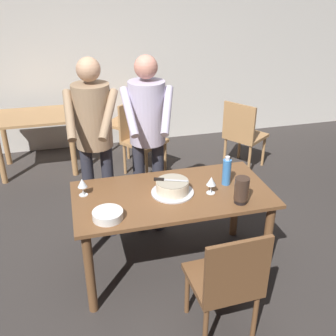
# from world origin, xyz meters

# --- Properties ---
(ground_plane) EXTENTS (14.00, 14.00, 0.00)m
(ground_plane) POSITION_xyz_m (0.00, 0.00, 0.00)
(ground_plane) COLOR #383330
(back_wall) EXTENTS (10.00, 0.12, 2.70)m
(back_wall) POSITION_xyz_m (0.00, 2.98, 1.35)
(back_wall) COLOR silver
(back_wall) RESTS_ON ground_plane
(main_dining_table) EXTENTS (1.57, 0.79, 0.75)m
(main_dining_table) POSITION_xyz_m (0.00, 0.00, 0.63)
(main_dining_table) COLOR brown
(main_dining_table) RESTS_ON ground_plane
(cake_on_platter) EXTENTS (0.34, 0.34, 0.11)m
(cake_on_platter) POSITION_xyz_m (0.00, -0.00, 0.80)
(cake_on_platter) COLOR silver
(cake_on_platter) RESTS_ON main_dining_table
(cake_knife) EXTENTS (0.26, 0.12, 0.02)m
(cake_knife) POSITION_xyz_m (-0.06, 0.03, 0.87)
(cake_knife) COLOR silver
(cake_knife) RESTS_ON cake_on_platter
(plate_stack) EXTENTS (0.22, 0.22, 0.06)m
(plate_stack) POSITION_xyz_m (-0.54, -0.23, 0.78)
(plate_stack) COLOR white
(plate_stack) RESTS_ON main_dining_table
(wine_glass_near) EXTENTS (0.08, 0.08, 0.14)m
(wine_glass_near) POSITION_xyz_m (0.29, -0.08, 0.85)
(wine_glass_near) COLOR silver
(wine_glass_near) RESTS_ON main_dining_table
(wine_glass_far) EXTENTS (0.08, 0.08, 0.14)m
(wine_glass_far) POSITION_xyz_m (-0.69, 0.15, 0.85)
(wine_glass_far) COLOR silver
(wine_glass_far) RESTS_ON main_dining_table
(water_bottle) EXTENTS (0.07, 0.07, 0.25)m
(water_bottle) POSITION_xyz_m (0.47, 0.03, 0.86)
(water_bottle) COLOR #387AC6
(water_bottle) RESTS_ON main_dining_table
(hurricane_lamp) EXTENTS (0.11, 0.11, 0.21)m
(hurricane_lamp) POSITION_xyz_m (0.46, -0.27, 0.86)
(hurricane_lamp) COLOR black
(hurricane_lamp) RESTS_ON main_dining_table
(person_cutting_cake) EXTENTS (0.46, 0.57, 1.72)m
(person_cutting_cake) POSITION_xyz_m (-0.07, 0.61, 1.08)
(person_cutting_cake) COLOR #2D2D38
(person_cutting_cake) RESTS_ON ground_plane
(person_standing_beside) EXTENTS (0.46, 0.57, 1.72)m
(person_standing_beside) POSITION_xyz_m (-0.54, 0.64, 1.08)
(person_standing_beside) COLOR #2D2D38
(person_standing_beside) RESTS_ON ground_plane
(chair_near_side) EXTENTS (0.46, 0.46, 0.90)m
(chair_near_side) POSITION_xyz_m (0.17, -0.77, 0.49)
(chair_near_side) COLOR brown
(chair_near_side) RESTS_ON ground_plane
(background_table) EXTENTS (1.00, 0.70, 0.74)m
(background_table) POSITION_xyz_m (-1.16, 2.28, 0.58)
(background_table) COLOR tan
(background_table) RESTS_ON ground_plane
(background_chair_0) EXTENTS (0.62, 0.62, 0.90)m
(background_chair_0) POSITION_xyz_m (0.06, 2.51, 0.49)
(background_chair_0) COLOR tan
(background_chair_0) RESTS_ON ground_plane
(background_chair_1) EXTENTS (0.62, 0.62, 0.90)m
(background_chair_1) POSITION_xyz_m (0.09, 1.90, 0.49)
(background_chair_1) COLOR tan
(background_chair_1) RESTS_ON ground_plane
(background_chair_2) EXTENTS (0.61, 0.61, 0.90)m
(background_chair_2) POSITION_xyz_m (1.38, 1.65, 0.49)
(background_chair_2) COLOR tan
(background_chair_2) RESTS_ON ground_plane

